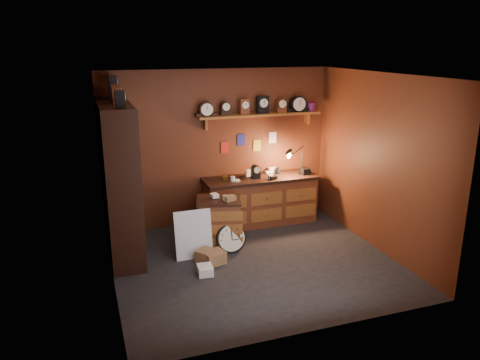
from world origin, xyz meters
name	(u,v)px	position (x,y,z in m)	size (l,w,h in m)	color
floor	(254,263)	(0.00, 0.00, 0.00)	(4.00, 4.00, 0.00)	black
room_shell	(256,147)	(0.04, 0.11, 1.72)	(4.02, 3.62, 2.71)	#5B2915
shelving_unit	(117,174)	(-1.79, 0.98, 1.25)	(0.47, 1.60, 2.58)	black
workbench	(260,198)	(0.66, 1.47, 0.47)	(2.01, 0.66, 1.36)	brown
low_cabinet	(219,221)	(-0.31, 0.77, 0.42)	(0.81, 0.73, 0.87)	brown
big_round_clock	(231,238)	(-0.21, 0.47, 0.23)	(0.47, 0.16, 0.47)	black
white_panel	(194,257)	(-0.79, 0.49, 0.00)	(0.56, 0.02, 0.75)	silver
mini_fridge	(220,214)	(-0.11, 1.39, 0.29)	(0.66, 0.68, 0.57)	silver
floor_box_a	(214,257)	(-0.56, 0.18, 0.09)	(0.30, 0.25, 0.18)	#966941
floor_box_b	(205,270)	(-0.78, -0.10, 0.06)	(0.20, 0.25, 0.12)	white
floor_box_c	(206,256)	(-0.67, 0.26, 0.10)	(0.26, 0.21, 0.19)	#966941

